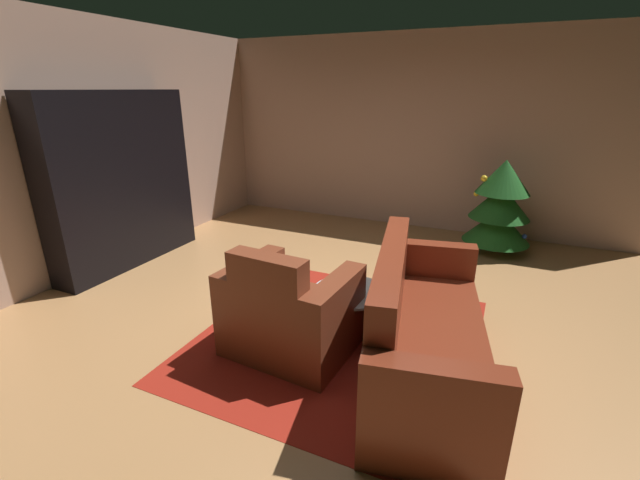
% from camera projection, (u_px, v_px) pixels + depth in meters
% --- Properties ---
extents(ground_plane, '(7.70, 7.70, 0.00)m').
position_uv_depth(ground_plane, '(328.00, 324.00, 3.81)').
color(ground_plane, '#AF7B4A').
extents(wall_back, '(6.09, 0.06, 2.77)m').
position_uv_depth(wall_back, '(416.00, 134.00, 6.11)').
color(wall_back, tan).
rests_on(wall_back, ground).
extents(wall_left, '(0.06, 6.54, 2.77)m').
position_uv_depth(wall_left, '(72.00, 151.00, 4.50)').
color(wall_left, tan).
rests_on(wall_left, ground).
extents(area_rug, '(2.23, 2.36, 0.01)m').
position_uv_depth(area_rug, '(338.00, 338.00, 3.59)').
color(area_rug, maroon).
rests_on(area_rug, ground).
extents(bookshelf_unit, '(0.37, 1.86, 2.00)m').
position_uv_depth(bookshelf_unit, '(130.00, 179.00, 4.94)').
color(bookshelf_unit, black).
rests_on(bookshelf_unit, ground).
extents(armchair_red, '(1.01, 0.84, 0.92)m').
position_uv_depth(armchair_red, '(289.00, 314.00, 3.32)').
color(armchair_red, brown).
rests_on(armchair_red, ground).
extents(couch_red, '(1.12, 2.07, 0.96)m').
position_uv_depth(couch_red, '(421.00, 334.00, 3.06)').
color(couch_red, maroon).
rests_on(couch_red, ground).
extents(coffee_table, '(0.63, 0.63, 0.41)m').
position_uv_depth(coffee_table, '(350.00, 295.00, 3.55)').
color(coffee_table, black).
rests_on(coffee_table, ground).
extents(book_stack_on_table, '(0.23, 0.17, 0.14)m').
position_uv_depth(book_stack_on_table, '(341.00, 285.00, 3.49)').
color(book_stack_on_table, '#C73E29').
rests_on(book_stack_on_table, coffee_table).
extents(bottle_on_table, '(0.06, 0.06, 0.26)m').
position_uv_depth(bottle_on_table, '(338.00, 287.00, 3.37)').
color(bottle_on_table, navy).
rests_on(bottle_on_table, coffee_table).
extents(decorated_tree, '(0.83, 0.83, 1.20)m').
position_uv_depth(decorated_tree, '(500.00, 205.00, 5.29)').
color(decorated_tree, brown).
rests_on(decorated_tree, ground).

